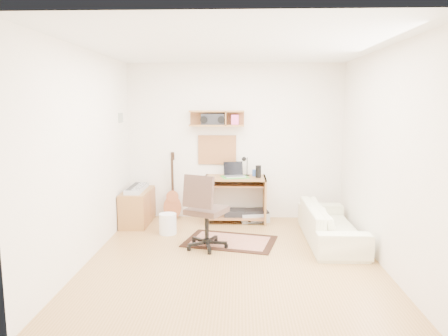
{
  "coord_description": "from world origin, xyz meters",
  "views": [
    {
      "loc": [
        0.08,
        -5.14,
        1.94
      ],
      "look_at": [
        -0.15,
        1.05,
        1.0
      ],
      "focal_mm": 34.11,
      "sensor_mm": 36.0,
      "label": 1
    }
  ],
  "objects_px": {
    "desk": "(235,199)",
    "sofa": "(331,218)",
    "printer": "(254,216)",
    "task_chair": "(207,210)",
    "cabinet": "(137,207)"
  },
  "relations": [
    {
      "from": "cabinet",
      "to": "printer",
      "type": "xyz_separation_m",
      "value": [
        1.91,
        0.22,
        -0.19
      ]
    },
    {
      "from": "task_chair",
      "to": "printer",
      "type": "height_order",
      "value": "task_chair"
    },
    {
      "from": "sofa",
      "to": "desk",
      "type": "bearing_deg",
      "value": 54.28
    },
    {
      "from": "task_chair",
      "to": "sofa",
      "type": "distance_m",
      "value": 1.78
    },
    {
      "from": "desk",
      "to": "sofa",
      "type": "xyz_separation_m",
      "value": [
        1.37,
        -0.98,
        -0.03
      ]
    },
    {
      "from": "sofa",
      "to": "cabinet",
      "type": "bearing_deg",
      "value": 74.7
    },
    {
      "from": "desk",
      "to": "task_chair",
      "type": "bearing_deg",
      "value": -105.61
    },
    {
      "from": "printer",
      "to": "sofa",
      "type": "height_order",
      "value": "sofa"
    },
    {
      "from": "desk",
      "to": "cabinet",
      "type": "bearing_deg",
      "value": -173.72
    },
    {
      "from": "cabinet",
      "to": "sofa",
      "type": "distance_m",
      "value": 3.07
    },
    {
      "from": "desk",
      "to": "printer",
      "type": "bearing_deg",
      "value": 8.5
    },
    {
      "from": "task_chair",
      "to": "cabinet",
      "type": "distance_m",
      "value": 1.69
    },
    {
      "from": "printer",
      "to": "sofa",
      "type": "distance_m",
      "value": 1.5
    },
    {
      "from": "desk",
      "to": "sofa",
      "type": "height_order",
      "value": "desk"
    },
    {
      "from": "task_chair",
      "to": "sofa",
      "type": "bearing_deg",
      "value": 35.4
    }
  ]
}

